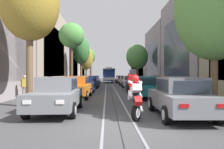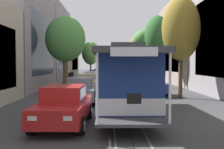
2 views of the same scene
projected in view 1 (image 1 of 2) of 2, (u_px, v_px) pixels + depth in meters
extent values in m
plane|color=#424244|center=(110.00, 87.00, 29.44)|extent=(160.00, 160.00, 0.00)
cube|color=gray|center=(106.00, 85.00, 33.13)|extent=(0.08, 64.97, 0.01)
cube|color=gray|center=(113.00, 85.00, 33.15)|extent=(0.08, 64.97, 0.01)
cube|color=black|center=(109.00, 85.00, 33.14)|extent=(0.03, 64.97, 0.01)
cube|color=gray|center=(38.00, 48.00, 25.80)|extent=(4.56, 13.94, 10.14)
cube|color=#2D3842|center=(56.00, 52.00, 25.86)|extent=(0.04, 9.97, 6.08)
cube|color=gray|center=(64.00, 58.00, 40.05)|extent=(4.00, 13.94, 10.03)
cube|color=#2D3842|center=(74.00, 61.00, 40.10)|extent=(0.04, 9.97, 6.02)
cube|color=#BCAD93|center=(72.00, 62.00, 54.27)|extent=(5.40, 13.94, 10.06)
cube|color=#2D3842|center=(83.00, 64.00, 54.34)|extent=(0.04, 9.97, 6.04)
cube|color=gray|center=(201.00, 43.00, 22.01)|extent=(5.81, 11.09, 10.35)
cube|color=#2D3842|center=(175.00, 47.00, 21.93)|extent=(0.04, 7.98, 6.21)
cube|color=gray|center=(166.00, 57.00, 33.38)|extent=(4.78, 11.09, 9.40)
cube|color=#2D3842|center=(151.00, 59.00, 33.32)|extent=(0.04, 7.98, 5.64)
cube|color=#BCAD93|center=(153.00, 68.00, 44.79)|extent=(5.94, 11.09, 6.26)
cube|color=#2D3842|center=(140.00, 70.00, 44.71)|extent=(0.04, 7.98, 3.76)
cube|color=gray|center=(141.00, 68.00, 56.16)|extent=(4.36, 11.09, 7.50)
cube|color=#2D3842|center=(133.00, 69.00, 56.10)|extent=(0.04, 7.98, 4.50)
cube|color=slate|center=(57.00, 98.00, 9.12)|extent=(1.90, 4.34, 0.66)
cube|color=slate|center=(58.00, 84.00, 9.27)|extent=(1.52, 2.10, 0.60)
cube|color=#2D3842|center=(54.00, 85.00, 8.43)|extent=(1.34, 0.25, 0.47)
cube|color=#2D3842|center=(63.00, 83.00, 10.45)|extent=(1.30, 0.23, 0.45)
cube|color=#2D3842|center=(75.00, 84.00, 9.30)|extent=(0.07, 1.81, 0.47)
cube|color=#2D3842|center=(41.00, 84.00, 9.23)|extent=(0.07, 1.81, 0.47)
cube|color=white|center=(60.00, 102.00, 6.99)|extent=(0.28, 0.05, 0.14)
cube|color=#B21414|center=(76.00, 92.00, 11.30)|extent=(0.28, 0.05, 0.12)
cube|color=white|center=(27.00, 102.00, 6.93)|extent=(0.28, 0.05, 0.14)
cube|color=#B21414|center=(56.00, 92.00, 11.25)|extent=(0.28, 0.05, 0.12)
cylinder|color=black|center=(73.00, 110.00, 7.83)|extent=(0.21, 0.64, 0.64)
cylinder|color=silver|center=(76.00, 110.00, 7.83)|extent=(0.03, 0.35, 0.35)
cylinder|color=black|center=(26.00, 111.00, 7.74)|extent=(0.21, 0.64, 0.64)
cylinder|color=silver|center=(23.00, 111.00, 7.74)|extent=(0.03, 0.35, 0.35)
cylinder|color=black|center=(80.00, 101.00, 10.49)|extent=(0.21, 0.64, 0.64)
cylinder|color=silver|center=(82.00, 101.00, 10.49)|extent=(0.03, 0.35, 0.35)
cylinder|color=black|center=(46.00, 102.00, 10.40)|extent=(0.21, 0.64, 0.64)
cylinder|color=silver|center=(43.00, 102.00, 10.40)|extent=(0.03, 0.35, 0.35)
cube|color=orange|center=(77.00, 89.00, 15.05)|extent=(1.89, 4.34, 0.66)
cube|color=orange|center=(77.00, 80.00, 15.21)|extent=(1.52, 2.09, 0.60)
cube|color=#2D3842|center=(75.00, 81.00, 14.37)|extent=(1.34, 0.25, 0.47)
cube|color=#2D3842|center=(79.00, 80.00, 16.39)|extent=(1.30, 0.23, 0.45)
cube|color=#2D3842|center=(87.00, 80.00, 15.21)|extent=(0.07, 1.81, 0.47)
cube|color=#2D3842|center=(67.00, 80.00, 15.20)|extent=(0.07, 1.81, 0.47)
cube|color=white|center=(80.00, 90.00, 12.90)|extent=(0.28, 0.05, 0.14)
cube|color=#B21414|center=(88.00, 86.00, 17.22)|extent=(0.28, 0.05, 0.12)
cube|color=white|center=(62.00, 90.00, 12.89)|extent=(0.28, 0.05, 0.14)
cube|color=#B21414|center=(74.00, 86.00, 17.21)|extent=(0.28, 0.05, 0.12)
cylinder|color=black|center=(86.00, 95.00, 13.72)|extent=(0.21, 0.64, 0.64)
cylinder|color=silver|center=(88.00, 95.00, 13.72)|extent=(0.03, 0.35, 0.35)
cylinder|color=black|center=(60.00, 95.00, 13.72)|extent=(0.21, 0.64, 0.64)
cylinder|color=silver|center=(58.00, 95.00, 13.72)|extent=(0.03, 0.35, 0.35)
cylinder|color=black|center=(90.00, 92.00, 16.39)|extent=(0.21, 0.64, 0.64)
cylinder|color=silver|center=(92.00, 92.00, 16.39)|extent=(0.03, 0.35, 0.35)
cylinder|color=black|center=(68.00, 92.00, 16.38)|extent=(0.21, 0.64, 0.64)
cylinder|color=silver|center=(67.00, 92.00, 16.38)|extent=(0.03, 0.35, 0.35)
cube|color=#19234C|center=(85.00, 85.00, 20.35)|extent=(1.94, 4.36, 0.66)
cube|color=#19234C|center=(85.00, 79.00, 20.50)|extent=(1.54, 2.11, 0.60)
cube|color=#2D3842|center=(84.00, 79.00, 19.67)|extent=(1.34, 0.27, 0.47)
cube|color=#2D3842|center=(86.00, 79.00, 21.69)|extent=(1.30, 0.24, 0.45)
cube|color=#2D3842|center=(92.00, 79.00, 20.55)|extent=(0.09, 1.81, 0.47)
cube|color=#2D3842|center=(77.00, 79.00, 20.46)|extent=(0.09, 1.81, 0.47)
cube|color=white|center=(89.00, 85.00, 18.23)|extent=(0.28, 0.05, 0.14)
cube|color=#B21414|center=(91.00, 83.00, 22.54)|extent=(0.28, 0.05, 0.12)
cube|color=white|center=(76.00, 85.00, 18.16)|extent=(0.28, 0.05, 0.14)
cube|color=#B21414|center=(81.00, 83.00, 22.48)|extent=(0.28, 0.05, 0.12)
cylinder|color=black|center=(93.00, 90.00, 19.07)|extent=(0.22, 0.65, 0.64)
cylinder|color=silver|center=(94.00, 90.00, 19.08)|extent=(0.03, 0.35, 0.35)
cylinder|color=black|center=(74.00, 90.00, 18.97)|extent=(0.22, 0.65, 0.64)
cylinder|color=silver|center=(73.00, 90.00, 18.96)|extent=(0.03, 0.35, 0.35)
cylinder|color=black|center=(94.00, 88.00, 21.73)|extent=(0.22, 0.65, 0.64)
cylinder|color=silver|center=(95.00, 88.00, 21.74)|extent=(0.03, 0.35, 0.35)
cylinder|color=black|center=(77.00, 88.00, 21.63)|extent=(0.22, 0.65, 0.64)
cylinder|color=silver|center=(76.00, 88.00, 21.62)|extent=(0.03, 0.35, 0.35)
cube|color=#19234C|center=(91.00, 83.00, 26.12)|extent=(1.98, 4.37, 0.66)
cube|color=#19234C|center=(91.00, 78.00, 26.27)|extent=(1.56, 2.13, 0.60)
cube|color=#2D3842|center=(90.00, 78.00, 25.43)|extent=(1.34, 0.28, 0.47)
cube|color=#2D3842|center=(92.00, 78.00, 27.45)|extent=(1.30, 0.25, 0.45)
cube|color=#2D3842|center=(97.00, 78.00, 26.26)|extent=(0.11, 1.81, 0.47)
cube|color=#2D3842|center=(85.00, 78.00, 26.28)|extent=(0.11, 1.81, 0.47)
cube|color=white|center=(93.00, 83.00, 23.95)|extent=(0.28, 0.05, 0.14)
cube|color=#B21414|center=(97.00, 82.00, 28.27)|extent=(0.28, 0.05, 0.12)
cube|color=white|center=(84.00, 83.00, 23.97)|extent=(0.28, 0.05, 0.14)
cube|color=#B21414|center=(89.00, 82.00, 28.29)|extent=(0.28, 0.05, 0.12)
cylinder|color=black|center=(97.00, 86.00, 24.77)|extent=(0.23, 0.65, 0.64)
cylinder|color=silver|center=(98.00, 86.00, 24.77)|extent=(0.04, 0.35, 0.35)
cylinder|color=black|center=(82.00, 86.00, 24.80)|extent=(0.23, 0.65, 0.64)
cylinder|color=silver|center=(82.00, 86.00, 24.80)|extent=(0.04, 0.35, 0.35)
cylinder|color=black|center=(99.00, 85.00, 27.43)|extent=(0.23, 0.65, 0.64)
cylinder|color=silver|center=(100.00, 85.00, 27.43)|extent=(0.04, 0.35, 0.35)
cylinder|color=black|center=(86.00, 85.00, 27.47)|extent=(0.23, 0.65, 0.64)
cylinder|color=silver|center=(85.00, 85.00, 27.47)|extent=(0.04, 0.35, 0.35)
cube|color=red|center=(93.00, 82.00, 31.98)|extent=(1.82, 4.31, 0.66)
cube|color=red|center=(93.00, 78.00, 32.13)|extent=(1.49, 2.07, 0.60)
cube|color=#2D3842|center=(93.00, 78.00, 31.29)|extent=(1.33, 0.23, 0.47)
cube|color=#2D3842|center=(94.00, 78.00, 33.31)|extent=(1.30, 0.20, 0.45)
cube|color=#2D3842|center=(98.00, 78.00, 32.14)|extent=(0.04, 1.81, 0.47)
cube|color=#2D3842|center=(88.00, 78.00, 32.11)|extent=(0.04, 1.81, 0.47)
cube|color=white|center=(96.00, 81.00, 29.83)|extent=(0.28, 0.04, 0.14)
cube|color=#B21414|center=(97.00, 81.00, 34.15)|extent=(0.28, 0.04, 0.12)
cube|color=white|center=(88.00, 81.00, 29.81)|extent=(0.28, 0.04, 0.14)
cube|color=#B21414|center=(91.00, 81.00, 34.13)|extent=(0.28, 0.04, 0.12)
cylinder|color=black|center=(98.00, 84.00, 30.66)|extent=(0.20, 0.64, 0.64)
cylinder|color=silver|center=(99.00, 84.00, 30.66)|extent=(0.02, 0.35, 0.35)
cylinder|color=black|center=(87.00, 84.00, 30.63)|extent=(0.20, 0.64, 0.64)
cylinder|color=silver|center=(86.00, 84.00, 30.62)|extent=(0.02, 0.35, 0.35)
cylinder|color=black|center=(99.00, 83.00, 33.33)|extent=(0.20, 0.64, 0.64)
cylinder|color=silver|center=(100.00, 83.00, 33.33)|extent=(0.02, 0.35, 0.35)
cylinder|color=black|center=(88.00, 83.00, 33.29)|extent=(0.20, 0.64, 0.64)
cylinder|color=silver|center=(88.00, 83.00, 33.29)|extent=(0.02, 0.35, 0.35)
cube|color=#233D93|center=(95.00, 81.00, 37.42)|extent=(2.00, 4.38, 0.66)
cube|color=#233D93|center=(95.00, 77.00, 37.57)|extent=(1.57, 2.13, 0.60)
cube|color=#2D3842|center=(95.00, 77.00, 36.73)|extent=(1.34, 0.28, 0.47)
cube|color=#2D3842|center=(95.00, 77.00, 38.75)|extent=(1.30, 0.26, 0.45)
cube|color=#2D3842|center=(99.00, 77.00, 37.62)|extent=(0.11, 1.81, 0.47)
cube|color=#2D3842|center=(91.00, 77.00, 37.52)|extent=(0.11, 1.81, 0.47)
cube|color=white|center=(98.00, 80.00, 35.30)|extent=(0.28, 0.05, 0.14)
cube|color=#B21414|center=(98.00, 80.00, 39.61)|extent=(0.28, 0.05, 0.12)
cube|color=white|center=(92.00, 80.00, 35.22)|extent=(0.28, 0.05, 0.14)
cube|color=#B21414|center=(92.00, 80.00, 39.53)|extent=(0.28, 0.05, 0.12)
cylinder|color=black|center=(100.00, 83.00, 36.15)|extent=(0.23, 0.65, 0.64)
cylinder|color=silver|center=(101.00, 83.00, 36.16)|extent=(0.04, 0.35, 0.35)
cylinder|color=black|center=(90.00, 83.00, 36.03)|extent=(0.23, 0.65, 0.64)
cylinder|color=silver|center=(89.00, 83.00, 36.02)|extent=(0.04, 0.35, 0.35)
cylinder|color=black|center=(100.00, 82.00, 38.81)|extent=(0.23, 0.65, 0.64)
cylinder|color=silver|center=(100.00, 82.00, 38.82)|extent=(0.04, 0.35, 0.35)
cylinder|color=black|center=(90.00, 82.00, 38.68)|extent=(0.23, 0.65, 0.64)
cylinder|color=silver|center=(90.00, 82.00, 38.68)|extent=(0.04, 0.35, 0.35)
cube|color=slate|center=(179.00, 100.00, 8.26)|extent=(1.92, 4.35, 0.66)
cube|color=slate|center=(181.00, 85.00, 8.11)|extent=(1.53, 2.10, 0.60)
cube|color=#2D3842|center=(174.00, 84.00, 8.95)|extent=(1.34, 0.26, 0.47)
cube|color=#2D3842|center=(192.00, 87.00, 6.93)|extent=(1.30, 0.23, 0.45)
cube|color=#2D3842|center=(162.00, 85.00, 8.11)|extent=(0.08, 1.81, 0.47)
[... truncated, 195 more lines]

